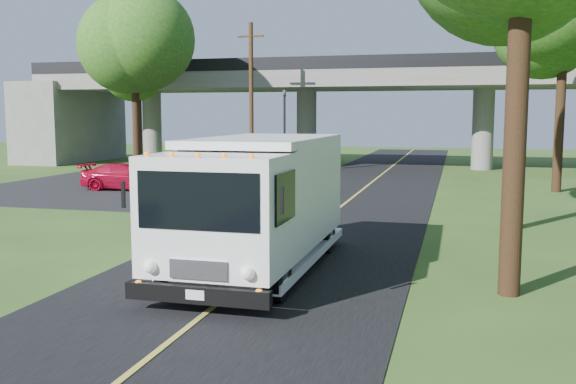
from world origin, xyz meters
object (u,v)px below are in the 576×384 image
(tree_right_far, at_px, (570,12))
(red_sedan, at_px, (127,177))
(pedestrian, at_px, (203,177))
(utility_pole, at_px, (251,98))
(tree_left_far, at_px, (139,58))
(tree_left_lot, at_px, (136,41))
(step_van, at_px, (257,199))
(traffic_signal, at_px, (284,122))

(tree_right_far, relative_size, red_sedan, 2.48)
(tree_right_far, xyz_separation_m, pedestrian, (-15.55, -6.32, -7.34))
(utility_pole, bearing_deg, red_sedan, -113.30)
(tree_left_far, relative_size, red_sedan, 2.23)
(tree_left_far, bearing_deg, tree_left_lot, -63.43)
(step_van, bearing_deg, utility_pole, 108.53)
(traffic_signal, relative_size, step_van, 0.70)
(step_van, distance_m, red_sedan, 17.82)
(pedestrian, bearing_deg, tree_left_lot, -20.94)
(tree_right_far, xyz_separation_m, red_sedan, (-20.35, -4.30, -7.66))
(tree_right_far, height_order, step_van, tree_right_far)
(step_van, bearing_deg, pedestrian, 117.97)
(utility_pole, relative_size, tree_right_far, 0.82)
(tree_left_lot, distance_m, step_van, 25.22)
(utility_pole, xyz_separation_m, step_van, (7.43, -22.39, -2.90))
(red_sedan, bearing_deg, tree_left_lot, 16.89)
(red_sedan, relative_size, pedestrian, 2.31)
(utility_pole, relative_size, tree_left_far, 0.91)
(tree_right_far, distance_m, red_sedan, 22.17)
(traffic_signal, relative_size, red_sedan, 1.17)
(tree_left_lot, distance_m, tree_left_far, 6.72)
(tree_left_lot, relative_size, tree_left_far, 1.06)
(tree_right_far, relative_size, tree_left_lot, 1.05)
(traffic_signal, relative_size, tree_right_far, 0.47)
(utility_pole, bearing_deg, tree_right_far, -14.00)
(red_sedan, bearing_deg, tree_right_far, -83.94)
(tree_left_lot, bearing_deg, step_van, -55.84)
(traffic_signal, height_order, pedestrian, traffic_signal)
(tree_right_far, relative_size, step_van, 1.48)
(tree_left_far, bearing_deg, step_van, -57.47)
(step_van, relative_size, pedestrian, 3.88)
(tree_left_lot, xyz_separation_m, red_sedan, (2.65, -6.30, -7.26))
(tree_left_lot, xyz_separation_m, pedestrian, (7.45, -8.32, -6.94))
(traffic_signal, height_order, tree_right_far, tree_right_far)
(traffic_signal, relative_size, tree_left_far, 0.53)
(tree_right_far, distance_m, pedestrian, 18.32)
(tree_left_lot, height_order, tree_left_far, tree_left_lot)
(step_van, bearing_deg, red_sedan, 128.69)
(step_van, bearing_deg, tree_right_far, 63.20)
(tree_left_far, relative_size, step_van, 1.33)
(traffic_signal, xyz_separation_m, tree_left_lot, (-7.79, -4.16, 4.70))
(traffic_signal, bearing_deg, tree_right_far, -22.07)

